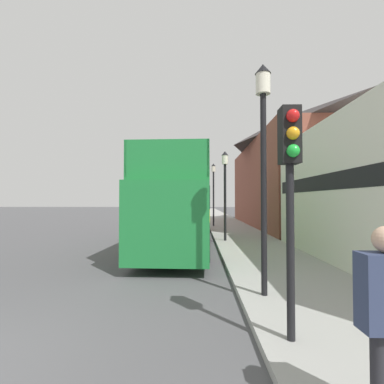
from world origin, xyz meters
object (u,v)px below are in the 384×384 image
at_px(tour_bus, 182,209).
at_px(traffic_signal, 290,168).
at_px(parked_car_ahead_of_bus, 195,221).
at_px(lamp_post_nearest, 263,136).
at_px(lamp_post_third, 213,183).
at_px(lamp_post_second, 225,179).

relative_size(tour_bus, traffic_signal, 3.17).
distance_m(parked_car_ahead_of_bus, lamp_post_nearest, 15.83).
height_order(tour_bus, lamp_post_third, lamp_post_third).
relative_size(tour_bus, parked_car_ahead_of_bus, 2.67).
xyz_separation_m(traffic_signal, lamp_post_nearest, (0.07, 2.11, 0.93)).
relative_size(tour_bus, lamp_post_third, 2.18).
xyz_separation_m(parked_car_ahead_of_bus, traffic_signal, (1.58, -17.57, 2.04)).
bearing_deg(tour_bus, lamp_post_third, 81.31).
bearing_deg(lamp_post_nearest, lamp_post_second, 90.24).
xyz_separation_m(lamp_post_nearest, lamp_post_third, (-0.16, 17.60, -0.03)).
bearing_deg(lamp_post_second, lamp_post_third, 90.80).
bearing_deg(parked_car_ahead_of_bus, lamp_post_nearest, -86.11).
distance_m(lamp_post_second, lamp_post_third, 8.80).
relative_size(traffic_signal, lamp_post_nearest, 0.68).
relative_size(lamp_post_nearest, lamp_post_second, 1.11).
relative_size(traffic_signal, lamp_post_second, 0.75).
bearing_deg(lamp_post_third, lamp_post_nearest, -89.48).
distance_m(tour_bus, lamp_post_nearest, 7.85).
bearing_deg(lamp_post_second, parked_car_ahead_of_bus, 103.62).
bearing_deg(lamp_post_third, parked_car_ahead_of_bus, -124.81).
bearing_deg(lamp_post_nearest, lamp_post_third, 90.52).
bearing_deg(tour_bus, traffic_signal, -75.16).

